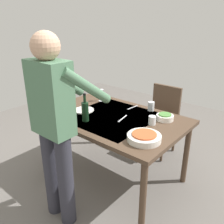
% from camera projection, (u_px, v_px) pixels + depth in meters
% --- Properties ---
extents(ground_plane, '(6.00, 6.00, 0.00)m').
position_uv_depth(ground_plane, '(112.00, 175.00, 2.89)').
color(ground_plane, '#66605B').
extents(dining_table, '(1.55, 1.01, 0.76)m').
position_uv_depth(dining_table, '(112.00, 122.00, 2.63)').
color(dining_table, '#4C3828').
rests_on(dining_table, ground_plane).
extents(chair_near, '(0.40, 0.40, 0.91)m').
position_uv_depth(chair_near, '(162.00, 115.00, 3.24)').
color(chair_near, '#352114').
rests_on(chair_near, ground_plane).
extents(person_server, '(0.42, 0.61, 1.69)m').
position_uv_depth(person_server, '(55.00, 123.00, 1.97)').
color(person_server, '#2D2D38').
rests_on(person_server, ground_plane).
extents(wine_bottle, '(0.07, 0.07, 0.30)m').
position_uv_depth(wine_bottle, '(85.00, 111.00, 2.46)').
color(wine_bottle, black).
rests_on(wine_bottle, dining_table).
extents(wine_glass_left, '(0.07, 0.07, 0.15)m').
position_uv_depth(wine_glass_left, '(101.00, 93.00, 3.03)').
color(wine_glass_left, white).
rests_on(wine_glass_left, dining_table).
extents(wine_glass_right, '(0.07, 0.07, 0.15)m').
position_uv_depth(wine_glass_right, '(61.00, 100.00, 2.79)').
color(wine_glass_right, white).
rests_on(wine_glass_right, dining_table).
extents(water_cup_near_left, '(0.07, 0.07, 0.10)m').
position_uv_depth(water_cup_near_left, '(56.00, 109.00, 2.66)').
color(water_cup_near_left, silver).
rests_on(water_cup_near_left, dining_table).
extents(water_cup_near_right, '(0.07, 0.07, 0.10)m').
position_uv_depth(water_cup_near_right, '(151.00, 106.00, 2.75)').
color(water_cup_near_right, silver).
rests_on(water_cup_near_right, dining_table).
extents(water_cup_far_left, '(0.08, 0.08, 0.09)m').
position_uv_depth(water_cup_far_left, '(152.00, 120.00, 2.40)').
color(water_cup_far_left, silver).
rests_on(water_cup_far_left, dining_table).
extents(serving_bowl_pasta, '(0.30, 0.30, 0.07)m').
position_uv_depth(serving_bowl_pasta, '(144.00, 137.00, 2.09)').
color(serving_bowl_pasta, white).
rests_on(serving_bowl_pasta, dining_table).
extents(side_bowl_salad, '(0.18, 0.18, 0.07)m').
position_uv_depth(side_bowl_salad, '(165.00, 117.00, 2.50)').
color(side_bowl_salad, white).
rests_on(side_bowl_salad, dining_table).
extents(dinner_plate_near, '(0.23, 0.23, 0.01)m').
position_uv_depth(dinner_plate_near, '(84.00, 110.00, 2.76)').
color(dinner_plate_near, white).
rests_on(dinner_plate_near, dining_table).
extents(table_knife, '(0.05, 0.20, 0.00)m').
position_uv_depth(table_knife, '(123.00, 118.00, 2.54)').
color(table_knife, silver).
rests_on(table_knife, dining_table).
extents(table_fork, '(0.03, 0.18, 0.00)m').
position_uv_depth(table_fork, '(133.00, 107.00, 2.85)').
color(table_fork, silver).
rests_on(table_fork, dining_table).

